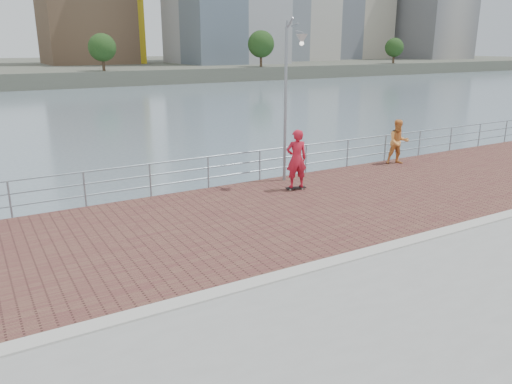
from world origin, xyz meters
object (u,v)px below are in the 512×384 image
street_lamp (292,74)px  skateboarder (296,159)px  bystander (398,142)px  guardrail (180,172)px

street_lamp → skateboarder: bearing=-111.8°
street_lamp → bystander: (5.46, 0.22, -2.88)m
skateboarder → bystander: (5.79, 1.04, -0.16)m
bystander → skateboarder: bearing=-145.7°
skateboarder → street_lamp: bearing=-96.0°
guardrail → street_lamp: 5.01m
street_lamp → guardrail: bearing=166.9°
street_lamp → skateboarder: size_ratio=2.72×
street_lamp → bystander: size_ratio=2.94×
guardrail → skateboarder: (3.49, -1.71, 0.40)m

